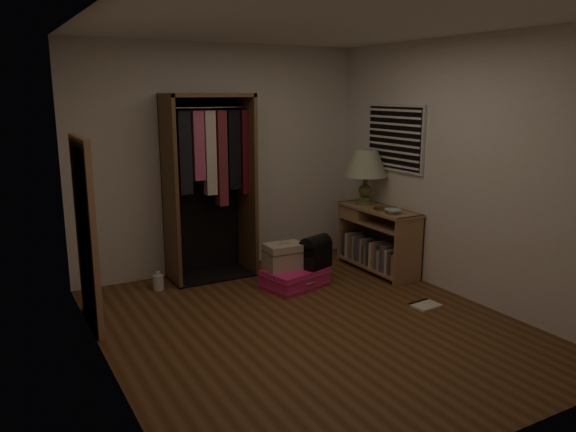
% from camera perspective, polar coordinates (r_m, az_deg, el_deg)
% --- Properties ---
extents(ground, '(4.00, 4.00, 0.00)m').
position_cam_1_polar(ground, '(5.17, 2.28, -11.08)').
color(ground, '#543118').
rests_on(ground, ground).
extents(room_walls, '(3.52, 4.02, 2.60)m').
position_cam_1_polar(room_walls, '(4.84, 2.93, 5.77)').
color(room_walls, beige).
rests_on(room_walls, ground).
extents(console_bookshelf, '(0.42, 1.12, 0.75)m').
position_cam_1_polar(console_bookshelf, '(6.69, 8.87, -2.16)').
color(console_bookshelf, '#986C49').
rests_on(console_bookshelf, ground).
extents(open_wardrobe, '(0.95, 0.50, 2.05)m').
position_cam_1_polar(open_wardrobe, '(6.28, -7.84, 4.59)').
color(open_wardrobe, brown).
rests_on(open_wardrobe, ground).
extents(floor_mirror, '(0.06, 0.80, 1.70)m').
position_cam_1_polar(floor_mirror, '(5.23, -19.80, -1.69)').
color(floor_mirror, '#A4754F').
rests_on(floor_mirror, ground).
extents(pink_suitcase, '(0.75, 0.62, 0.20)m').
position_cam_1_polar(pink_suitcase, '(6.09, 0.68, -6.30)').
color(pink_suitcase, '#E41B6C').
rests_on(pink_suitcase, ground).
extents(train_case, '(0.42, 0.30, 0.30)m').
position_cam_1_polar(train_case, '(6.04, -0.38, -4.09)').
color(train_case, tan).
rests_on(train_case, pink_suitcase).
extents(black_bag, '(0.38, 0.31, 0.35)m').
position_cam_1_polar(black_bag, '(6.08, 2.82, -3.58)').
color(black_bag, black).
rests_on(black_bag, pink_suitcase).
extents(table_lamp, '(0.67, 0.67, 0.65)m').
position_cam_1_polar(table_lamp, '(6.72, 7.90, 5.23)').
color(table_lamp, '#52572A').
rests_on(table_lamp, console_bookshelf).
extents(brass_tray, '(0.29, 0.29, 0.02)m').
position_cam_1_polar(brass_tray, '(6.50, 9.80, 0.72)').
color(brass_tray, '#AC8A42').
rests_on(brass_tray, console_bookshelf).
extents(ceramic_bowl, '(0.23, 0.23, 0.05)m').
position_cam_1_polar(ceramic_bowl, '(6.31, 10.65, 0.46)').
color(ceramic_bowl, '#9EBEA3').
rests_on(ceramic_bowl, console_bookshelf).
extents(white_jug, '(0.13, 0.13, 0.20)m').
position_cam_1_polar(white_jug, '(6.17, -13.04, -6.56)').
color(white_jug, silver).
rests_on(white_jug, ground).
extents(floor_book, '(0.29, 0.24, 0.03)m').
position_cam_1_polar(floor_book, '(5.76, 13.65, -8.77)').
color(floor_book, beige).
rests_on(floor_book, ground).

